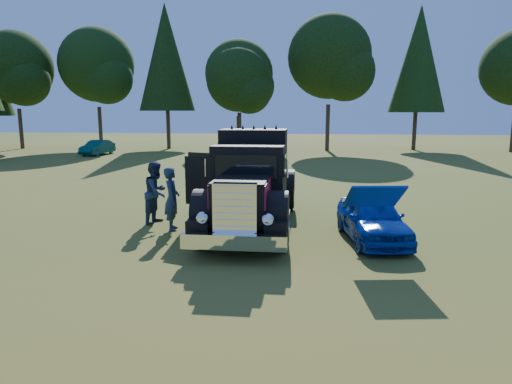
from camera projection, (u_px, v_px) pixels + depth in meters
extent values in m
plane|color=#375A1A|center=(230.00, 240.00, 12.74)|extent=(120.00, 120.00, 0.00)
cylinder|color=#2D2116|center=(21.00, 129.00, 43.46)|extent=(0.36, 0.36, 3.78)
sphere|color=black|center=(15.00, 67.00, 42.46)|extent=(6.72, 6.72, 6.72)
sphere|color=black|center=(24.00, 81.00, 41.73)|extent=(4.62, 4.62, 4.62)
cylinder|color=#2D2116|center=(100.00, 127.00, 44.65)|extent=(0.36, 0.36, 3.96)
sphere|color=black|center=(97.00, 65.00, 43.61)|extent=(7.04, 7.04, 7.04)
sphere|color=black|center=(107.00, 78.00, 42.84)|extent=(4.84, 4.84, 4.84)
cylinder|color=#2D2116|center=(168.00, 124.00, 43.35)|extent=(0.36, 0.36, 4.68)
cone|color=black|center=(166.00, 57.00, 42.28)|extent=(5.20, 5.20, 9.75)
cylinder|color=#2D2116|center=(239.00, 131.00, 41.74)|extent=(0.36, 0.36, 3.42)
sphere|color=black|center=(239.00, 74.00, 40.83)|extent=(6.08, 6.08, 6.08)
sphere|color=black|center=(251.00, 86.00, 40.17)|extent=(4.18, 4.18, 4.18)
cylinder|color=#2D2116|center=(328.00, 128.00, 41.31)|extent=(0.36, 0.36, 4.14)
sphere|color=black|center=(329.00, 57.00, 40.22)|extent=(7.36, 7.36, 7.36)
sphere|color=black|center=(346.00, 72.00, 39.41)|extent=(5.06, 5.06, 5.06)
cylinder|color=#2D2116|center=(415.00, 125.00, 41.89)|extent=(0.36, 0.36, 4.50)
cone|color=black|center=(419.00, 59.00, 40.86)|extent=(5.00, 5.00, 9.38)
cylinder|color=#2D2116|center=(239.00, 134.00, 40.32)|extent=(0.36, 0.36, 3.12)
sphere|color=black|center=(238.00, 79.00, 39.50)|extent=(5.55, 5.55, 5.55)
sphere|color=black|center=(249.00, 91.00, 38.89)|extent=(3.82, 3.82, 3.82)
cylinder|color=black|center=(202.00, 227.00, 11.97)|extent=(0.32, 1.10, 1.10)
cylinder|color=black|center=(281.00, 230.00, 11.74)|extent=(0.32, 1.10, 1.10)
cylinder|color=black|center=(231.00, 195.00, 16.66)|extent=(0.32, 1.10, 1.10)
cylinder|color=black|center=(289.00, 196.00, 16.44)|extent=(0.32, 1.10, 1.10)
cylinder|color=black|center=(240.00, 195.00, 16.63)|extent=(0.32, 1.10, 1.10)
cylinder|color=black|center=(279.00, 196.00, 16.47)|extent=(0.32, 1.10, 1.10)
cube|color=black|center=(253.00, 206.00, 14.39)|extent=(1.60, 6.40, 0.28)
cube|color=white|center=(234.00, 242.00, 10.63)|extent=(2.50, 0.22, 0.36)
cube|color=white|center=(235.00, 210.00, 10.80)|extent=(1.05, 0.30, 1.30)
cube|color=black|center=(241.00, 200.00, 11.82)|extent=(1.35, 1.80, 1.10)
cube|color=maroon|center=(215.00, 191.00, 11.86)|extent=(0.02, 1.80, 0.60)
cube|color=maroon|center=(268.00, 192.00, 11.71)|extent=(0.02, 1.80, 0.60)
cylinder|color=black|center=(205.00, 213.00, 11.89)|extent=(0.55, 1.24, 1.24)
cylinder|color=black|center=(278.00, 214.00, 11.68)|extent=(0.55, 1.24, 1.24)
sphere|color=white|center=(203.00, 218.00, 10.85)|extent=(0.32, 0.32, 0.32)
sphere|color=white|center=(268.00, 220.00, 10.68)|extent=(0.32, 0.32, 0.32)
cube|color=black|center=(249.00, 181.00, 13.29)|extent=(2.05, 1.30, 2.10)
cube|color=black|center=(246.00, 167.00, 12.55)|extent=(1.70, 0.05, 0.65)
cube|color=black|center=(254.00, 169.00, 14.53)|extent=(2.05, 1.30, 2.50)
cube|color=black|center=(259.00, 185.00, 16.29)|extent=(2.00, 2.00, 0.35)
cube|color=black|center=(201.00, 181.00, 13.92)|extent=(1.05, 0.44, 1.50)
cube|color=maroon|center=(200.00, 186.00, 14.00)|extent=(0.80, 0.32, 0.75)
imported|color=#0730A0|center=(372.00, 218.00, 12.66)|extent=(1.96, 3.83, 1.25)
cube|color=#0730A0|center=(374.00, 197.00, 10.88)|extent=(1.42, 1.10, 0.67)
imported|color=#212B4E|center=(172.00, 199.00, 13.71)|extent=(0.61, 0.79, 1.91)
imported|color=#1F2949|center=(156.00, 192.00, 14.58)|extent=(0.93, 1.10, 1.99)
imported|color=#092B38|center=(97.00, 148.00, 37.36)|extent=(1.63, 3.78, 1.21)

